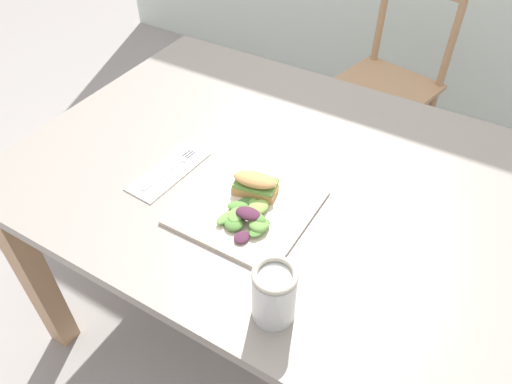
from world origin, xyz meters
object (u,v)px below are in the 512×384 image
Objects in this scene: dining_table at (273,198)px; chair_wooden_far at (389,83)px; fork_on_napkin at (173,166)px; mason_jar_iced_tea at (274,296)px; sandwich_half_front at (255,184)px; plate_lunch at (247,207)px.

chair_wooden_far is (-0.00, 1.06, -0.18)m from dining_table.
fork_on_napkin is (-0.22, -1.20, 0.30)m from chair_wooden_far.
fork_on_napkin is at bearing 150.69° from mason_jar_iced_tea.
plate_lunch is at bearing -83.01° from sandwich_half_front.
sandwich_half_front is (0.01, -0.12, 0.15)m from dining_table.
fork_on_napkin is at bearing -100.27° from chair_wooden_far.
chair_wooden_far reaches higher than plate_lunch.
plate_lunch is at bearing 131.53° from mason_jar_iced_tea.
chair_wooden_far is 1.26m from fork_on_napkin.
mason_jar_iced_tea is at bearing -29.31° from fork_on_napkin.
plate_lunch is 0.24m from fork_on_napkin.
chair_wooden_far is 4.68× the size of fork_on_napkin.
chair_wooden_far is at bearing 90.24° from dining_table.
plate_lunch is 2.59× the size of sandwich_half_front.
sandwich_half_front is 0.90× the size of mason_jar_iced_tea.
chair_wooden_far is 2.93× the size of plate_lunch.
chair_wooden_far is 1.26m from plate_lunch.
dining_table is 1.08m from chair_wooden_far.
sandwich_half_front reaches higher than fork_on_napkin.
plate_lunch is at bearing -83.30° from dining_table.
mason_jar_iced_tea is at bearing -53.01° from sandwich_half_front.
plate_lunch is (0.02, -1.23, 0.30)m from chair_wooden_far.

